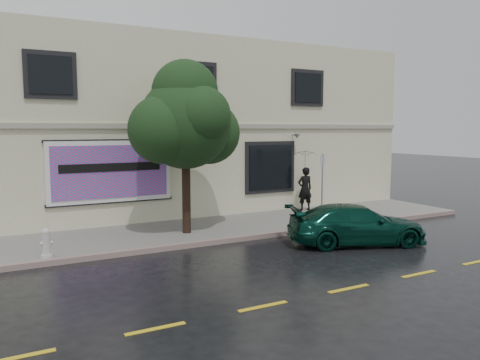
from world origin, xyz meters
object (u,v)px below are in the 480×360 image
fire_hydrant (46,243)px  street_tree (185,124)px  car (357,224)px  pedestrian (305,189)px

fire_hydrant → street_tree: bearing=1.8°
car → pedestrian: bearing=1.8°
car → fire_hydrant: (-8.55, 2.30, -0.08)m
car → street_tree: bearing=72.3°
pedestrian → car: bearing=76.9°
pedestrian → street_tree: bearing=20.6°
street_tree → pedestrian: bearing=15.3°
pedestrian → fire_hydrant: pedestrian is taller
car → pedestrian: pedestrian is taller
pedestrian → fire_hydrant: size_ratio=2.33×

